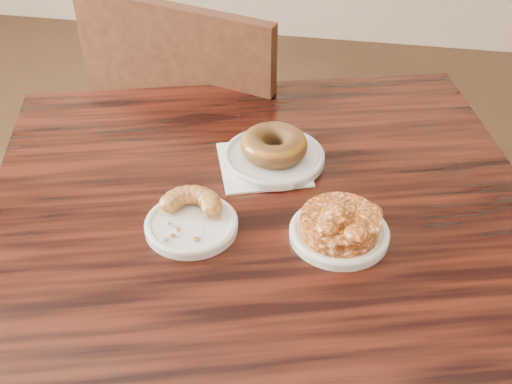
% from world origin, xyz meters
% --- Properties ---
extents(cafe_table, '(1.08, 1.08, 0.75)m').
position_xyz_m(cafe_table, '(0.11, 0.22, 0.38)').
color(cafe_table, black).
rests_on(cafe_table, floor).
extents(chair_far, '(0.62, 0.62, 0.90)m').
position_xyz_m(chair_far, '(-0.10, 0.86, 0.45)').
color(chair_far, black).
rests_on(chair_far, floor).
extents(napkin, '(0.19, 0.19, 0.00)m').
position_xyz_m(napkin, '(0.08, 0.36, 0.75)').
color(napkin, white).
rests_on(napkin, cafe_table).
extents(plate_donut, '(0.17, 0.17, 0.01)m').
position_xyz_m(plate_donut, '(0.10, 0.37, 0.76)').
color(plate_donut, silver).
rests_on(plate_donut, napkin).
extents(plate_cruller, '(0.14, 0.14, 0.01)m').
position_xyz_m(plate_cruller, '(0.00, 0.18, 0.76)').
color(plate_cruller, white).
rests_on(plate_cruller, cafe_table).
extents(plate_fritter, '(0.15, 0.15, 0.01)m').
position_xyz_m(plate_fritter, '(0.22, 0.20, 0.76)').
color(plate_fritter, white).
rests_on(plate_fritter, cafe_table).
extents(glazed_donut, '(0.11, 0.11, 0.04)m').
position_xyz_m(glazed_donut, '(0.10, 0.37, 0.79)').
color(glazed_donut, '#945015').
rests_on(glazed_donut, plate_donut).
extents(apple_fritter, '(0.16, 0.16, 0.04)m').
position_xyz_m(apple_fritter, '(0.22, 0.20, 0.78)').
color(apple_fritter, '#431F07').
rests_on(apple_fritter, plate_fritter).
extents(cruller_fragment, '(0.11, 0.11, 0.03)m').
position_xyz_m(cruller_fragment, '(0.00, 0.18, 0.78)').
color(cruller_fragment, brown).
rests_on(cruller_fragment, plate_cruller).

